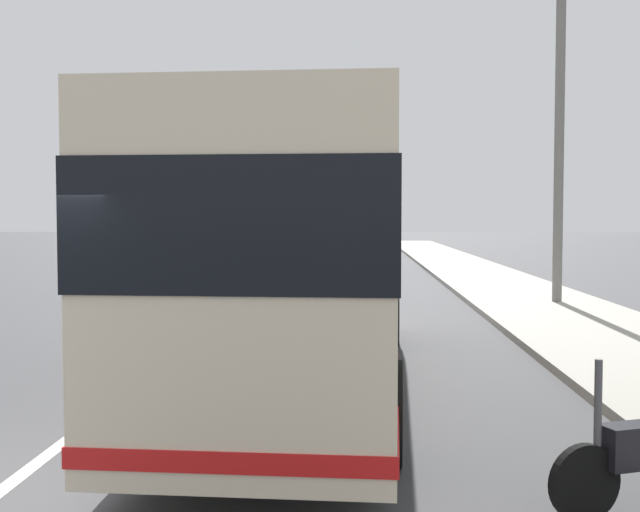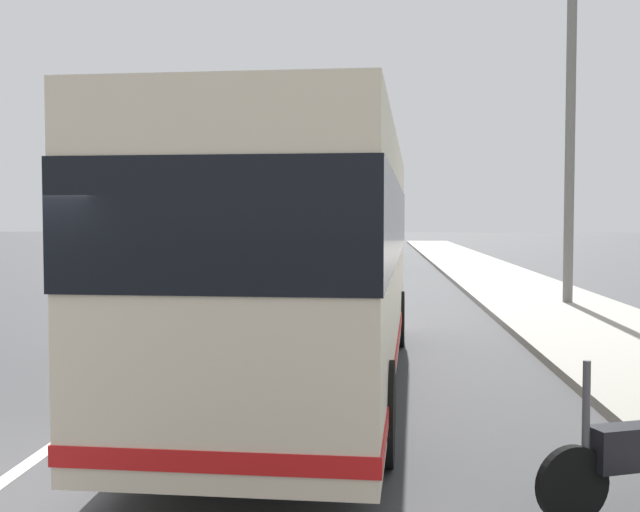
% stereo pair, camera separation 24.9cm
% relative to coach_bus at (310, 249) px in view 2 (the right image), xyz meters
% --- Properties ---
extents(sidewalk_curb, '(110.00, 3.60, 0.14)m').
position_rel_coach_bus_xyz_m(sidewalk_curb, '(5.65, -5.37, -1.82)').
color(sidewalk_curb, '#9E998E').
rests_on(sidewalk_curb, ground).
extents(lane_divider_line, '(110.00, 0.16, 0.01)m').
position_rel_coach_bus_xyz_m(lane_divider_line, '(5.65, 2.38, -1.89)').
color(lane_divider_line, silver).
rests_on(lane_divider_line, ground).
extents(coach_bus, '(10.87, 2.95, 3.35)m').
position_rel_coach_bus_xyz_m(coach_bus, '(0.00, 0.00, 0.00)').
color(coach_bus, beige).
rests_on(coach_bus, ground).
extents(car_side_street, '(4.02, 1.91, 1.41)m').
position_rel_coach_bus_xyz_m(car_side_street, '(12.23, 4.97, -1.21)').
color(car_side_street, navy).
rests_on(car_side_street, ground).
extents(car_oncoming, '(4.63, 2.03, 1.48)m').
position_rel_coach_bus_xyz_m(car_oncoming, '(29.73, 5.32, -1.18)').
color(car_oncoming, gold).
rests_on(car_oncoming, ground).
extents(car_far_distant, '(4.01, 1.89, 1.39)m').
position_rel_coach_bus_xyz_m(car_far_distant, '(35.53, -0.66, -1.21)').
color(car_far_distant, '#2D7238').
rests_on(car_far_distant, ground).
extents(car_ahead_same_lane, '(4.49, 2.05, 1.50)m').
position_rel_coach_bus_xyz_m(car_ahead_same_lane, '(23.69, 0.02, -1.17)').
color(car_ahead_same_lane, navy).
rests_on(car_ahead_same_lane, ground).
extents(utility_pole, '(0.25, 0.25, 8.51)m').
position_rel_coach_bus_xyz_m(utility_pole, '(9.82, -5.82, 2.36)').
color(utility_pole, slate).
rests_on(utility_pole, ground).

